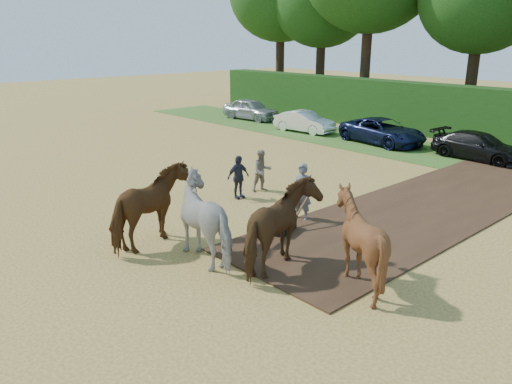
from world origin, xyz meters
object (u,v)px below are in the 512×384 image
Objects in this scene: spectator_far at (238,177)px; parked_cars at (496,150)px; spectator_near at (262,171)px; plough_team at (249,222)px.

spectator_far reaches higher than parked_cars.
plough_team is (4.37, -4.51, 0.32)m from spectator_near.
plough_team reaches higher than spectator_near.
spectator_near reaches higher than spectator_far.
parked_cars is (4.19, 10.54, -0.10)m from spectator_near.
spectator_far is 0.21× the size of plough_team.
plough_team is at bearing -89.33° from parked_cars.
spectator_far is 12.47m from parked_cars.
parked_cars is at bearing -1.37° from spectator_near.
parked_cars is (-0.18, 15.05, -0.41)m from plough_team.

